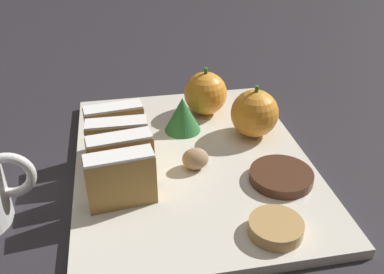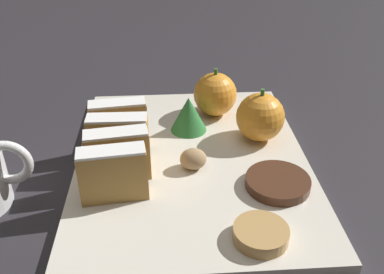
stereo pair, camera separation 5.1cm
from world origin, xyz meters
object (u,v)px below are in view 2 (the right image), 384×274
object	(u,v)px
orange_near	(215,94)
walnut	(195,159)
chocolate_cookie	(278,182)
orange_far	(260,117)

from	to	relation	value
orange_near	walnut	xyz separation A→B (m)	(-0.04, -0.13, -0.02)
walnut	chocolate_cookie	xyz separation A→B (m)	(0.09, -0.04, -0.01)
walnut	orange_near	bearing A→B (deg)	73.94
orange_far	chocolate_cookie	bearing A→B (deg)	-89.79
orange_near	orange_far	size ratio (longest dim) A/B	0.98
orange_near	walnut	bearing A→B (deg)	-106.06
chocolate_cookie	walnut	bearing A→B (deg)	154.83
orange_near	walnut	world-z (taller)	orange_near
orange_near	chocolate_cookie	size ratio (longest dim) A/B	0.97
orange_near	orange_far	xyz separation A→B (m)	(0.05, -0.07, 0.00)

